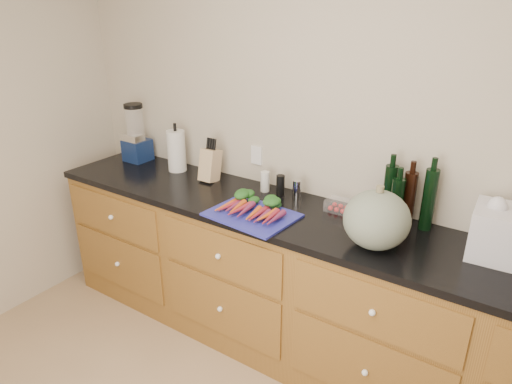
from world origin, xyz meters
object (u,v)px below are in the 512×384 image
Objects in this scene: cutting_board at (252,215)px; carrots at (256,208)px; blender_appliance at (136,136)px; tomato_box at (339,205)px; squash at (377,220)px; knife_block at (210,165)px; paper_towel at (176,151)px.

cutting_board is 0.05m from carrots.
blender_appliance is 1.62m from tomato_box.
blender_appliance is 3.03× the size of tomato_box.
squash is (0.68, 0.01, 0.11)m from carrots.
cutting_board is at bearing -14.31° from blender_appliance.
tomato_box reaches higher than cutting_board.
knife_block reaches higher than cutting_board.
squash is 1.51× the size of knife_block.
blender_appliance is at bearing 167.26° from carrots.
blender_appliance reaches higher than carrots.
knife_block is (0.71, -0.02, -0.08)m from blender_appliance.
tomato_box is (0.91, 0.03, -0.07)m from knife_block.
carrots is 0.47m from tomato_box.
cutting_board is 0.62m from knife_block.
squash is at bearing -41.84° from tomato_box.
knife_block is 0.91m from tomato_box.
cutting_board is 0.70m from squash.
tomato_box is at bearing 38.30° from carrots.
carrots is at bearing -26.19° from knife_block.
cutting_board is 0.50m from tomato_box.
paper_towel is (-0.85, 0.28, 0.11)m from carrots.
blender_appliance is at bearing 178.57° from knife_block.
carrots is 1.31× the size of paper_towel.
cutting_board is at bearing -20.63° from paper_towel.
knife_block is (-1.22, 0.25, -0.04)m from squash.
carrots is at bearing 90.00° from cutting_board.
knife_block is (0.31, -0.02, -0.04)m from paper_towel.
tomato_box is at bearing 41.57° from cutting_board.
squash is at bearing -9.95° from paper_towel.
blender_appliance is at bearing -179.67° from paper_towel.
squash reaches higher than knife_block.
tomato_box is at bearing 138.16° from squash.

